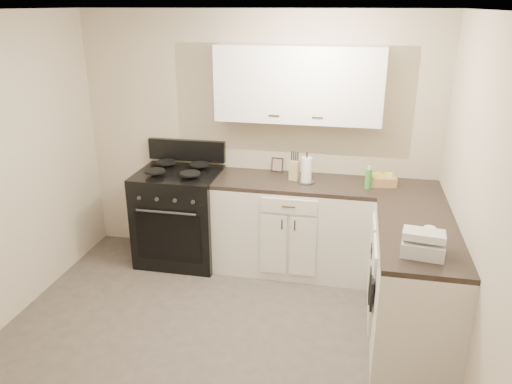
% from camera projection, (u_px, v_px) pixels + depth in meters
% --- Properties ---
extents(floor, '(3.60, 3.60, 0.00)m').
position_uv_depth(floor, '(210.00, 356.00, 3.84)').
color(floor, '#473F38').
rests_on(floor, ground).
extents(ceiling, '(3.60, 3.60, 0.00)m').
position_uv_depth(ceiling, '(196.00, 11.00, 2.95)').
color(ceiling, white).
rests_on(ceiling, wall_back).
extents(wall_back, '(3.60, 0.00, 3.60)m').
position_uv_depth(wall_back, '(257.00, 140.00, 5.04)').
color(wall_back, beige).
rests_on(wall_back, ground).
extents(wall_right, '(0.00, 3.60, 3.60)m').
position_uv_depth(wall_right, '(486.00, 228.00, 3.06)').
color(wall_right, beige).
rests_on(wall_right, ground).
extents(base_cabinets_back, '(1.55, 0.60, 0.90)m').
position_uv_depth(base_cabinets_back, '(292.00, 227.00, 4.97)').
color(base_cabinets_back, silver).
rests_on(base_cabinets_back, floor).
extents(base_cabinets_right, '(0.60, 1.90, 0.90)m').
position_uv_depth(base_cabinets_right, '(409.00, 270.00, 4.17)').
color(base_cabinets_right, silver).
rests_on(base_cabinets_right, floor).
extents(countertop_back, '(1.55, 0.60, 0.04)m').
position_uv_depth(countertop_back, '(294.00, 183.00, 4.80)').
color(countertop_back, black).
rests_on(countertop_back, base_cabinets_back).
extents(countertop_right, '(0.60, 1.90, 0.04)m').
position_uv_depth(countertop_right, '(416.00, 219.00, 4.01)').
color(countertop_right, black).
rests_on(countertop_right, base_cabinets_right).
extents(upper_cabinets, '(1.55, 0.30, 0.70)m').
position_uv_depth(upper_cabinets, '(299.00, 84.00, 4.62)').
color(upper_cabinets, white).
rests_on(upper_cabinets, wall_back).
extents(stove, '(0.82, 0.70, 1.00)m').
position_uv_depth(stove, '(181.00, 218.00, 5.16)').
color(stove, black).
rests_on(stove, floor).
extents(knife_block, '(0.10, 0.09, 0.19)m').
position_uv_depth(knife_block, '(294.00, 170.00, 4.80)').
color(knife_block, tan).
rests_on(knife_block, countertop_back).
extents(paper_towel, '(0.12, 0.12, 0.25)m').
position_uv_depth(paper_towel, '(306.00, 170.00, 4.72)').
color(paper_towel, white).
rests_on(paper_towel, countertop_back).
extents(soap_bottle, '(0.07, 0.07, 0.18)m').
position_uv_depth(soap_bottle, '(368.00, 179.00, 4.58)').
color(soap_bottle, green).
rests_on(soap_bottle, countertop_back).
extents(picture_frame, '(0.12, 0.04, 0.14)m').
position_uv_depth(picture_frame, '(277.00, 165.00, 5.05)').
color(picture_frame, black).
rests_on(picture_frame, countertop_back).
extents(wicker_basket, '(0.28, 0.21, 0.09)m').
position_uv_depth(wicker_basket, '(381.00, 181.00, 4.68)').
color(wicker_basket, tan).
rests_on(wicker_basket, countertop_right).
extents(countertop_grill, '(0.31, 0.30, 0.10)m').
position_uv_depth(countertop_grill, '(423.00, 246.00, 3.40)').
color(countertop_grill, silver).
rests_on(countertop_grill, countertop_right).
extents(glass_jar, '(0.10, 0.10, 0.14)m').
position_uv_depth(glass_jar, '(429.00, 236.00, 3.50)').
color(glass_jar, silver).
rests_on(glass_jar, countertop_right).
extents(oven_mitt_near, '(0.02, 0.14, 0.24)m').
position_uv_depth(oven_mitt_near, '(372.00, 294.00, 3.71)').
color(oven_mitt_near, black).
rests_on(oven_mitt_near, base_cabinets_right).
extents(oven_mitt_far, '(0.02, 0.16, 0.27)m').
position_uv_depth(oven_mitt_far, '(370.00, 285.00, 3.96)').
color(oven_mitt_far, black).
rests_on(oven_mitt_far, base_cabinets_right).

